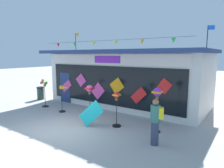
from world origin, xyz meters
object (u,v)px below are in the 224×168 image
at_px(wind_spinner_far_left, 44,89).
at_px(display_kite_on_ground, 91,114).
at_px(wind_spinner_center_left, 90,91).
at_px(wind_spinner_center_right, 117,103).
at_px(wind_spinner_left, 64,93).
at_px(kite_shop_building, 127,77).
at_px(trash_bin, 41,93).
at_px(wind_spinner_right, 157,97).
at_px(person_near_camera, 156,121).

distance_m(wind_spinner_far_left, display_kite_on_ground, 4.81).
relative_size(wind_spinner_center_left, wind_spinner_center_right, 1.06).
bearing_deg(wind_spinner_left, wind_spinner_center_left, 6.37).
bearing_deg(wind_spinner_center_right, kite_shop_building, 115.25).
distance_m(kite_shop_building, wind_spinner_left, 4.33).
xyz_separation_m(trash_bin, display_kite_on_ground, (6.71, -2.16, 0.16)).
distance_m(kite_shop_building, trash_bin, 6.39).
height_order(wind_spinner_center_right, display_kite_on_ground, wind_spinner_center_right).
bearing_deg(kite_shop_building, wind_spinner_right, -45.35).
bearing_deg(person_near_camera, display_kite_on_ground, -114.39).
bearing_deg(wind_spinner_right, kite_shop_building, 134.65).
bearing_deg(display_kite_on_ground, wind_spinner_left, 162.45).
bearing_deg(person_near_camera, wind_spinner_right, 177.53).
distance_m(person_near_camera, trash_bin, 10.02).
bearing_deg(display_kite_on_ground, wind_spinner_right, 22.75).
relative_size(wind_spinner_far_left, trash_bin, 1.89).
height_order(wind_spinner_left, display_kite_on_ground, wind_spinner_left).
xyz_separation_m(wind_spinner_center_right, wind_spinner_right, (1.73, 0.38, 0.41)).
relative_size(kite_shop_building, display_kite_on_ground, 9.00).
distance_m(wind_spinner_left, display_kite_on_ground, 2.91).
relative_size(kite_shop_building, person_near_camera, 6.14).
distance_m(kite_shop_building, wind_spinner_right, 5.20).
bearing_deg(wind_spinner_center_left, display_kite_on_ground, -46.52).
distance_m(kite_shop_building, wind_spinner_center_left, 3.75).
height_order(kite_shop_building, wind_spinner_far_left, kite_shop_building).
height_order(wind_spinner_left, person_near_camera, person_near_camera).
bearing_deg(person_near_camera, trash_bin, -126.33).
relative_size(wind_spinner_far_left, wind_spinner_center_right, 1.09).
relative_size(person_near_camera, trash_bin, 1.84).
distance_m(kite_shop_building, person_near_camera, 6.39).
distance_m(person_near_camera, display_kite_on_ground, 3.06).
bearing_deg(trash_bin, display_kite_on_ground, -17.81).
relative_size(wind_spinner_center_right, wind_spinner_right, 0.85).
bearing_deg(display_kite_on_ground, trash_bin, 162.19).
height_order(wind_spinner_left, wind_spinner_right, wind_spinner_right).
distance_m(wind_spinner_center_left, wind_spinner_right, 3.62).
xyz_separation_m(wind_spinner_far_left, wind_spinner_right, (7.28, 0.09, 0.36)).
distance_m(wind_spinner_center_left, trash_bin, 5.89).
bearing_deg(wind_spinner_right, person_near_camera, -68.81).
bearing_deg(wind_spinner_left, kite_shop_building, 66.65).
bearing_deg(person_near_camera, wind_spinner_far_left, -121.37).
xyz_separation_m(wind_spinner_far_left, person_near_camera, (7.72, -1.05, -0.25)).
bearing_deg(trash_bin, kite_shop_building, 24.91).
relative_size(wind_spinner_far_left, display_kite_on_ground, 1.51).
relative_size(wind_spinner_right, display_kite_on_ground, 1.64).
bearing_deg(wind_spinner_right, wind_spinner_center_left, -179.42).
bearing_deg(wind_spinner_center_right, trash_bin, 169.25).
relative_size(wind_spinner_far_left, wind_spinner_center_left, 1.02).
relative_size(trash_bin, display_kite_on_ground, 0.80).
distance_m(kite_shop_building, display_kite_on_ground, 5.03).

